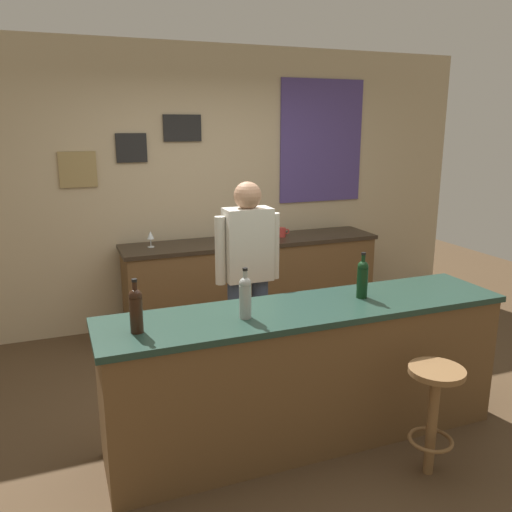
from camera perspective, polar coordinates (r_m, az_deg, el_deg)
The scene contains 12 objects.
ground_plane at distance 4.05m, azimuth 2.74°, elevation -16.04°, with size 10.00×10.00×0.00m, color #4C3823.
back_wall at distance 5.46m, azimuth -5.55°, elevation 7.54°, with size 6.00×0.09×2.80m.
bar_counter at distance 3.51m, azimuth 5.54°, elevation -12.53°, with size 2.63×0.60×0.92m.
side_counter at distance 5.41m, azimuth -0.41°, elevation -2.86°, with size 2.62×0.56×0.90m.
bartender at distance 4.06m, azimuth -0.89°, elevation -1.54°, with size 0.52×0.21×1.62m.
bar_stool at distance 3.33m, azimuth 18.73°, elevation -14.87°, with size 0.32×0.32×0.68m.
wine_bottle_a at distance 2.94m, azimuth -12.90°, elevation -5.61°, with size 0.07×0.07×0.31m.
wine_bottle_b at distance 3.08m, azimuth -1.18°, elevation -4.34°, with size 0.07×0.07×0.31m.
wine_bottle_c at distance 3.51m, azimuth 11.47°, elevation -2.32°, with size 0.07×0.07×0.31m.
wine_glass_a at distance 5.06m, azimuth -11.38°, elevation 2.18°, with size 0.07×0.07×0.16m.
wine_glass_b at distance 5.24m, azimuth 1.10°, elevation 2.86°, with size 0.07×0.07×0.16m.
coffee_mug at distance 5.44m, azimuth 2.86°, elevation 2.59°, with size 0.13×0.08×0.09m.
Camera 1 is at (-1.44, -3.19, 2.03)m, focal length 36.88 mm.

